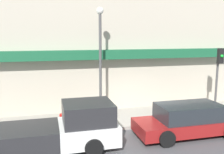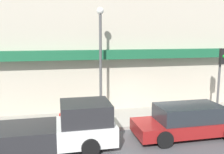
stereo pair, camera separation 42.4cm
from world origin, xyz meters
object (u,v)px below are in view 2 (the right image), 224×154
(fire_hydrant, at_px, (61,119))
(traffic_light, at_px, (221,70))
(parked_car, at_px, (188,121))
(pickup_truck, at_px, (52,129))
(street_lamp, at_px, (100,50))

(fire_hydrant, distance_m, traffic_light, 8.59)
(parked_car, bearing_deg, fire_hydrant, 157.94)
(pickup_truck, distance_m, fire_hydrant, 2.21)
(pickup_truck, distance_m, traffic_light, 9.09)
(street_lamp, distance_m, traffic_light, 6.41)
(pickup_truck, xyz_separation_m, parked_car, (5.80, 0.00, -0.09))
(parked_car, relative_size, street_lamp, 0.86)
(parked_car, height_order, traffic_light, traffic_light)
(pickup_truck, height_order, street_lamp, street_lamp)
(fire_hydrant, bearing_deg, pickup_truck, -99.77)
(traffic_light, bearing_deg, pickup_truck, -167.25)
(parked_car, xyz_separation_m, fire_hydrant, (-5.43, 2.15, -0.22))
(fire_hydrant, xyz_separation_m, street_lamp, (2.05, 0.68, 3.19))
(parked_car, bearing_deg, street_lamp, 139.67)
(pickup_truck, height_order, parked_car, pickup_truck)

